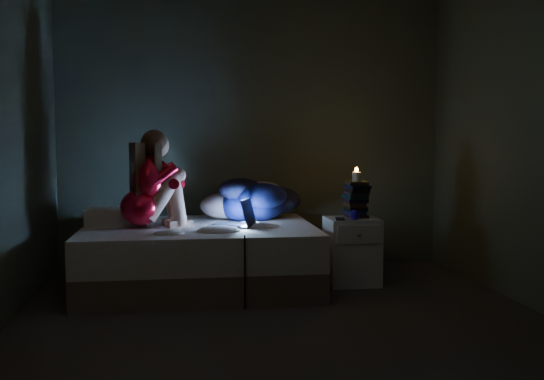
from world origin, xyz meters
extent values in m
cube|color=#393634|center=(0.00, 0.00, -0.01)|extent=(3.60, 3.80, 0.02)
cube|color=#494F39|center=(0.00, 1.91, 1.30)|extent=(3.60, 0.02, 2.60)
cube|color=#494F39|center=(0.00, -1.91, 1.30)|extent=(3.60, 0.02, 2.60)
cube|color=white|center=(-1.19, 1.24, 0.58)|extent=(0.49, 0.35, 0.14)
cube|color=white|center=(0.73, 1.03, 0.28)|extent=(0.42, 0.38, 0.56)
cylinder|color=beige|center=(0.77, 1.08, 0.89)|extent=(0.07, 0.07, 0.08)
cube|color=black|center=(0.60, 0.94, 0.56)|extent=(0.10, 0.15, 0.01)
sphere|color=#19086F|center=(0.71, 0.91, 0.60)|extent=(0.08, 0.08, 0.08)
camera|label=1|loc=(-0.64, -3.88, 1.20)|focal=40.54mm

